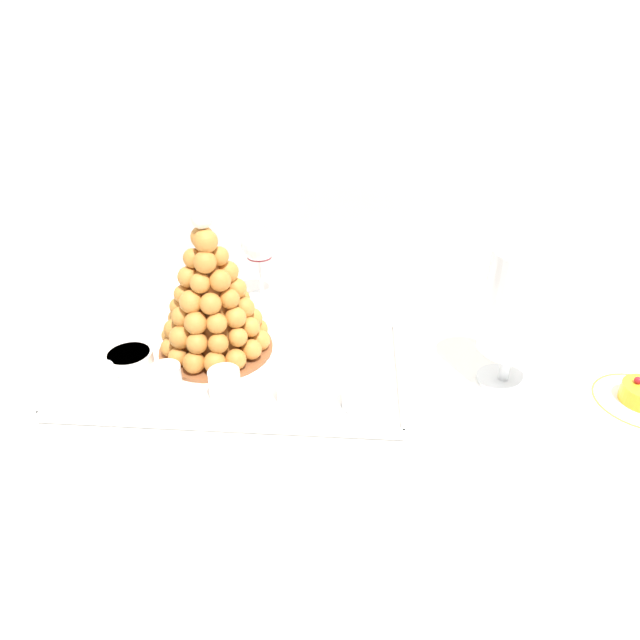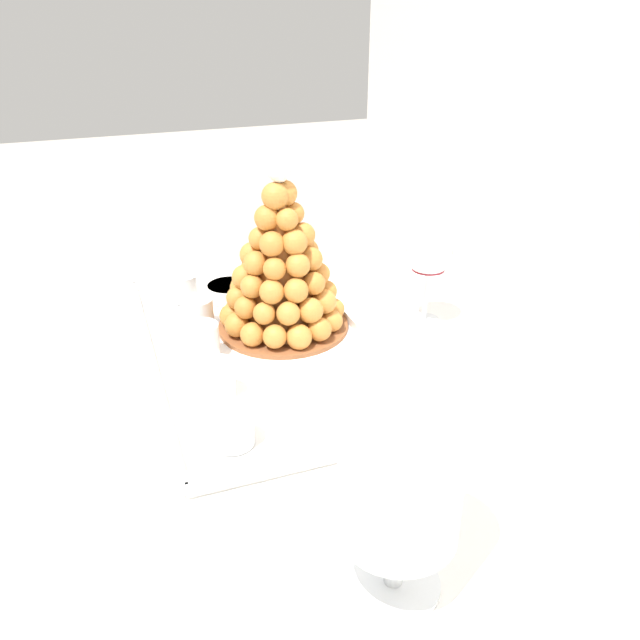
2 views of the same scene
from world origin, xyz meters
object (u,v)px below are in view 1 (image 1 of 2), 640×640
macaron_goblet (518,305)px  wine_glass (259,247)px  dessert_cup_left (101,380)px  dessert_cup_right (358,395)px  croquembouche (211,300)px  creme_brulee_ramekin (130,358)px  dessert_cup_mid_left (167,380)px  dessert_cup_mid_right (292,389)px  serving_tray (238,368)px  dessert_cup_centre (225,386)px

macaron_goblet → wine_glass: macaron_goblet is taller
dessert_cup_left → wine_glass: bearing=60.2°
dessert_cup_right → wine_glass: wine_glass is taller
croquembouche → creme_brulee_ramekin: croquembouche is taller
croquembouche → wine_glass: croquembouche is taller
dessert_cup_mid_left → wine_glass: wine_glass is taller
dessert_cup_right → dessert_cup_mid_right: bearing=177.9°
serving_tray → dessert_cup_centre: size_ratio=10.81×
dessert_cup_mid_right → dessert_cup_right: size_ratio=1.01×
serving_tray → croquembouche: size_ratio=2.11×
dessert_cup_left → creme_brulee_ramekin: (0.02, 0.09, -0.01)m
dessert_cup_mid_left → macaron_goblet: 0.66m
dessert_cup_mid_left → dessert_cup_mid_right: bearing=-3.5°
dessert_cup_left → serving_tray: bearing=20.7°
dessert_cup_mid_right → dessert_cup_left: bearing=178.8°
creme_brulee_ramekin → wine_glass: wine_glass is taller
serving_tray → creme_brulee_ramekin: creme_brulee_ramekin is taller
croquembouche → macaron_goblet: 0.58m
croquembouche → macaron_goblet: (0.58, -0.06, 0.04)m
dessert_cup_mid_left → dessert_cup_mid_right: size_ratio=0.97×
dessert_cup_mid_right → creme_brulee_ramekin: (-0.34, 0.09, -0.01)m
dessert_cup_centre → macaron_goblet: (0.52, 0.10, 0.13)m
serving_tray → dessert_cup_mid_right: size_ratio=11.11×
dessert_cup_mid_left → wine_glass: size_ratio=0.32×
dessert_cup_centre → dessert_cup_mid_right: size_ratio=1.03×
dessert_cup_mid_right → macaron_goblet: (0.40, 0.10, 0.13)m
dessert_cup_left → creme_brulee_ramekin: dessert_cup_left is taller
dessert_cup_left → macaron_goblet: 0.78m
dessert_cup_mid_left → croquembouche: bearing=68.1°
creme_brulee_ramekin → dessert_cup_mid_right: bearing=-15.5°
dessert_cup_mid_left → dessert_cup_centre: size_ratio=0.95×
dessert_cup_left → macaron_goblet: (0.76, 0.09, 0.14)m
dessert_cup_right → creme_brulee_ramekin: dessert_cup_right is taller
dessert_cup_left → wine_glass: wine_glass is taller
dessert_cup_mid_right → macaron_goblet: bearing=14.1°
serving_tray → dessert_cup_mid_left: (-0.12, -0.08, 0.03)m
dessert_cup_centre → wine_glass: size_ratio=0.33×
serving_tray → dessert_cup_right: (0.24, -0.10, 0.03)m
dessert_cup_mid_left → creme_brulee_ramekin: dessert_cup_mid_left is taller
dessert_cup_mid_right → macaron_goblet: 0.44m
dessert_cup_mid_left → wine_glass: bearing=74.6°
dessert_cup_mid_left → dessert_cup_centre: bearing=-6.9°
serving_tray → dessert_cup_mid_left: bearing=-144.1°
dessert_cup_mid_left → creme_brulee_ramekin: (-0.10, 0.08, -0.01)m
croquembouche → serving_tray: bearing=-46.0°
dessert_cup_centre → wine_glass: 0.43m
dessert_cup_left → macaron_goblet: bearing=7.0°
dessert_cup_mid_left → macaron_goblet: bearing=7.7°
dessert_cup_right → dessert_cup_left: bearing=178.5°
croquembouche → wine_glass: 0.27m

